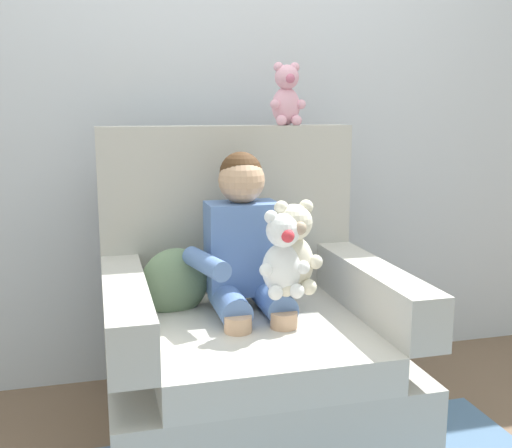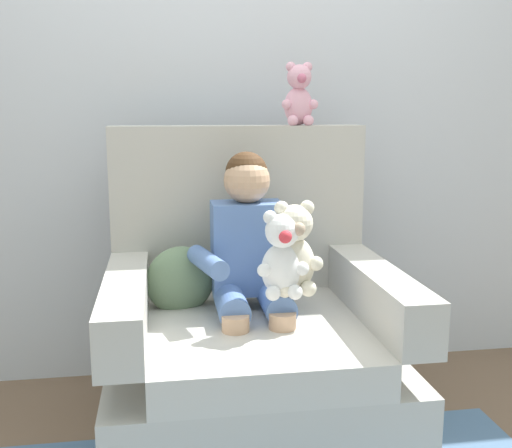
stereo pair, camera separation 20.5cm
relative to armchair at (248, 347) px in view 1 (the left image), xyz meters
name	(u,v)px [view 1 (the left image)]	position (x,y,z in m)	size (l,w,h in m)	color
ground_plane	(252,441)	(0.00, -0.05, -0.35)	(8.00, 8.00, 0.00)	brown
back_wall	(211,88)	(0.00, 0.67, 0.95)	(6.00, 0.10, 2.60)	silver
armchair	(248,347)	(0.00, 0.00, 0.00)	(1.02, 0.93, 1.14)	#BCB7AD
seated_child	(247,255)	(0.00, 0.02, 0.34)	(0.45, 0.39, 0.82)	#597AB7
plush_white	(283,256)	(0.08, -0.15, 0.38)	(0.18, 0.14, 0.30)	white
plush_cream	(293,250)	(0.13, -0.12, 0.39)	(0.19, 0.16, 0.32)	silver
plush_pink_on_backrest	(287,96)	(0.25, 0.33, 0.91)	(0.15, 0.12, 0.25)	#EAA8BC
throw_pillow	(175,283)	(-0.25, 0.12, 0.23)	(0.26, 0.12, 0.26)	slate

